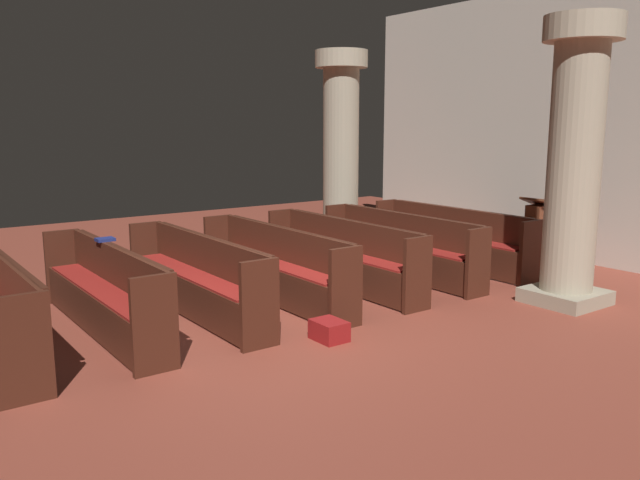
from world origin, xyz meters
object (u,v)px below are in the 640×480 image
(hymn_book, at_px, (105,239))
(kneeler_box_red, at_px, (329,330))
(pew_row_2, at_px, (341,252))
(pew_row_3, at_px, (274,262))
(pew_row_0, at_px, (450,236))
(pew_row_1, at_px, (400,243))
(pew_row_4, at_px, (196,273))
(lectern, at_px, (536,235))
(pillar_aisle_side, at_px, (575,159))
(pew_row_5, at_px, (103,287))
(pillar_far_side, at_px, (341,147))

(hymn_book, bearing_deg, kneeler_box_red, 37.00)
(pew_row_2, bearing_deg, pew_row_3, -90.00)
(pew_row_3, bearing_deg, pew_row_0, 90.00)
(pew_row_1, relative_size, hymn_book, 15.37)
(pew_row_3, height_order, pew_row_4, same)
(pew_row_1, xyz_separation_m, lectern, (0.64, 2.44, -0.04))
(pillar_aisle_side, xyz_separation_m, hymn_book, (-2.79, -4.92, -0.89))
(pew_row_0, distance_m, pew_row_5, 5.53)
(pew_row_5, relative_size, pillar_far_side, 0.88)
(pew_row_0, distance_m, pew_row_2, 2.21)
(pew_row_0, xyz_separation_m, pillar_far_side, (-2.31, -0.43, 1.34))
(pew_row_5, bearing_deg, kneeler_box_red, 46.56)
(pew_row_2, bearing_deg, hymn_book, -97.91)
(pillar_far_side, xyz_separation_m, kneeler_box_red, (4.02, -3.29, -1.73))
(pillar_aisle_side, distance_m, kneeler_box_red, 3.78)
(kneeler_box_red, bearing_deg, hymn_book, -143.00)
(lectern, bearing_deg, hymn_book, -99.17)
(pew_row_2, distance_m, kneeler_box_red, 2.32)
(pew_row_2, xyz_separation_m, hymn_book, (-0.43, -3.13, 0.45))
(pew_row_1, distance_m, pillar_far_side, 2.75)
(pew_row_0, bearing_deg, lectern, 64.28)
(pew_row_2, distance_m, hymn_book, 3.19)
(pew_row_4, bearing_deg, kneeler_box_red, 22.38)
(hymn_book, height_order, kneeler_box_red, hymn_book)
(pillar_far_side, bearing_deg, pew_row_3, -51.44)
(pillar_aisle_side, bearing_deg, pillar_far_side, -179.98)
(pew_row_1, relative_size, pillar_aisle_side, 0.88)
(pew_row_1, height_order, pillar_far_side, pillar_far_side)
(lectern, height_order, hymn_book, lectern)
(pew_row_5, bearing_deg, pew_row_3, 90.00)
(pew_row_0, height_order, pew_row_3, same)
(pew_row_4, distance_m, pew_row_5, 1.11)
(pew_row_3, xyz_separation_m, kneeler_box_red, (1.72, -0.40, -0.39))
(pillar_far_side, height_order, hymn_book, pillar_far_side)
(kneeler_box_red, bearing_deg, pew_row_5, -133.44)
(pew_row_4, distance_m, pillar_far_side, 4.81)
(pew_row_1, xyz_separation_m, pillar_far_side, (-2.31, 0.68, 1.34))
(pew_row_4, bearing_deg, lectern, 83.63)
(pew_row_0, height_order, lectern, lectern)
(pew_row_3, relative_size, pillar_far_side, 0.88)
(pillar_far_side, distance_m, lectern, 3.70)
(pew_row_4, xyz_separation_m, lectern, (0.64, 5.76, -0.04))
(kneeler_box_red, bearing_deg, pew_row_0, 114.79)
(pew_row_5, relative_size, kneeler_box_red, 8.20)
(pew_row_4, height_order, kneeler_box_red, pew_row_4)
(pillar_far_side, bearing_deg, pew_row_4, -60.03)
(pew_row_5, height_order, kneeler_box_red, pew_row_5)
(pew_row_3, distance_m, hymn_book, 2.12)
(pew_row_5, xyz_separation_m, pillar_far_side, (-2.31, 5.11, 1.34))
(kneeler_box_red, bearing_deg, pillar_far_side, 140.71)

